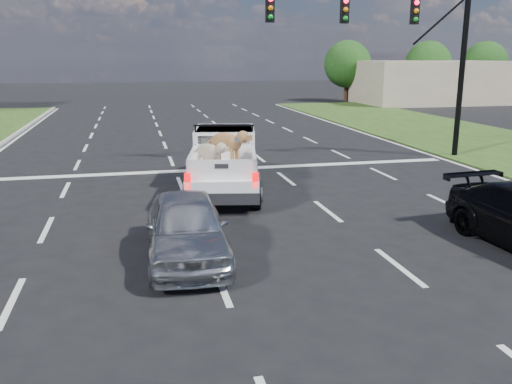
{
  "coord_description": "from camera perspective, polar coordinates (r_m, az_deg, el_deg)",
  "views": [
    {
      "loc": [
        -3.13,
        -8.94,
        3.95
      ],
      "look_at": [
        -0.64,
        2.0,
        1.14
      ],
      "focal_mm": 38.0,
      "sensor_mm": 36.0,
      "label": 1
    }
  ],
  "objects": [
    {
      "name": "ground",
      "position": [
        10.26,
        6.03,
        -8.67
      ],
      "size": [
        160.0,
        160.0,
        0.0
      ],
      "primitive_type": "plane",
      "color": "black",
      "rests_on": "ground"
    },
    {
      "name": "traffic_signal",
      "position": [
        22.02,
        15.74,
        15.58
      ],
      "size": [
        9.11,
        0.31,
        7.0
      ],
      "color": "black",
      "rests_on": "ground"
    },
    {
      "name": "road_markings",
      "position": [
        16.3,
        -1.37,
        0.05
      ],
      "size": [
        17.75,
        60.0,
        0.01
      ],
      "color": "silver",
      "rests_on": "ground"
    },
    {
      "name": "tree_far_f",
      "position": [
        57.45,
        22.95,
        12.33
      ],
      "size": [
        4.2,
        4.2,
        5.4
      ],
      "color": "#332114",
      "rests_on": "ground"
    },
    {
      "name": "tree_far_e",
      "position": [
        54.22,
        17.66,
        12.73
      ],
      "size": [
        4.2,
        4.2,
        5.4
      ],
      "color": "#332114",
      "rests_on": "ground"
    },
    {
      "name": "pickup_truck",
      "position": [
        16.28,
        -3.39,
        3.4
      ],
      "size": [
        2.88,
        5.59,
        2.0
      ],
      "rotation": [
        0.0,
        0.0,
        -0.19
      ],
      "color": "black",
      "rests_on": "ground"
    },
    {
      "name": "tree_far_d",
      "position": [
        50.69,
        9.61,
        13.13
      ],
      "size": [
        4.2,
        4.2,
        5.4
      ],
      "color": "#332114",
      "rests_on": "ground"
    },
    {
      "name": "building_right",
      "position": [
        49.79,
        17.84,
        10.93
      ],
      "size": [
        12.0,
        7.0,
        3.6
      ],
      "primitive_type": "cube",
      "color": "#BCA98F",
      "rests_on": "ground"
    },
    {
      "name": "silver_sedan",
      "position": [
        10.87,
        -7.34,
        -3.68
      ],
      "size": [
        1.7,
        3.93,
        1.32
      ],
      "primitive_type": "imported",
      "rotation": [
        0.0,
        0.0,
        -0.04
      ],
      "color": "#A7AAAE",
      "rests_on": "ground"
    }
  ]
}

